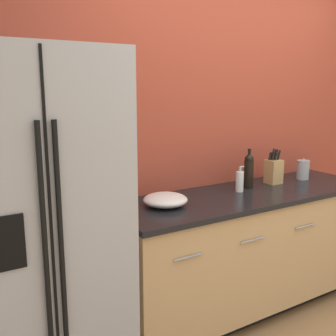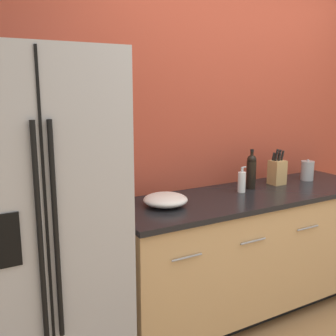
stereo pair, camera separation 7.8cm
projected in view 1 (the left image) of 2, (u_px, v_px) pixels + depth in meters
wall_back at (226, 133)px, 3.10m from camera, size 10.00×0.05×2.60m
counter_unit at (246, 249)px, 2.95m from camera, size 2.09×0.64×0.91m
refrigerator at (35, 230)px, 2.05m from camera, size 0.86×0.73×1.85m
knife_block at (274, 171)px, 3.10m from camera, size 0.11×0.10×0.28m
wine_bottle at (249, 170)px, 2.95m from camera, size 0.07×0.07×0.30m
soap_dispenser at (240, 181)px, 2.86m from camera, size 0.06×0.06×0.19m
steel_canister at (303, 170)px, 3.25m from camera, size 0.10×0.10×0.17m
mixing_bowl at (165, 200)px, 2.51m from camera, size 0.29×0.29×0.08m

